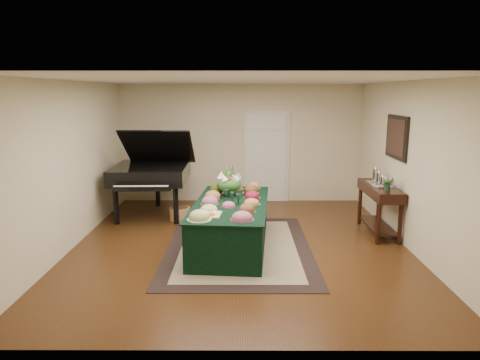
{
  "coord_description": "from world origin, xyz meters",
  "views": [
    {
      "loc": [
        0.03,
        -6.81,
        2.52
      ],
      "look_at": [
        0.0,
        0.3,
        1.05
      ],
      "focal_mm": 32.0,
      "sensor_mm": 36.0,
      "label": 1
    }
  ],
  "objects_px": {
    "buffet_table": "(231,225)",
    "floral_centerpiece": "(229,181)",
    "mahogany_sideboard": "(380,196)",
    "grand_piano": "(151,172)"
  },
  "relations": [
    {
      "from": "buffet_table",
      "to": "mahogany_sideboard",
      "type": "distance_m",
      "value": 2.74
    },
    {
      "from": "buffet_table",
      "to": "floral_centerpiece",
      "type": "xyz_separation_m",
      "value": [
        -0.04,
        0.49,
        0.63
      ]
    },
    {
      "from": "buffet_table",
      "to": "floral_centerpiece",
      "type": "distance_m",
      "value": 0.8
    },
    {
      "from": "grand_piano",
      "to": "mahogany_sideboard",
      "type": "relative_size",
      "value": 1.34
    },
    {
      "from": "buffet_table",
      "to": "grand_piano",
      "type": "distance_m",
      "value": 2.55
    },
    {
      "from": "floral_centerpiece",
      "to": "mahogany_sideboard",
      "type": "bearing_deg",
      "value": 4.17
    },
    {
      "from": "buffet_table",
      "to": "grand_piano",
      "type": "relative_size",
      "value": 1.41
    },
    {
      "from": "grand_piano",
      "to": "mahogany_sideboard",
      "type": "height_order",
      "value": "grand_piano"
    },
    {
      "from": "buffet_table",
      "to": "floral_centerpiece",
      "type": "bearing_deg",
      "value": 94.73
    },
    {
      "from": "floral_centerpiece",
      "to": "mahogany_sideboard",
      "type": "distance_m",
      "value": 2.71
    }
  ]
}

